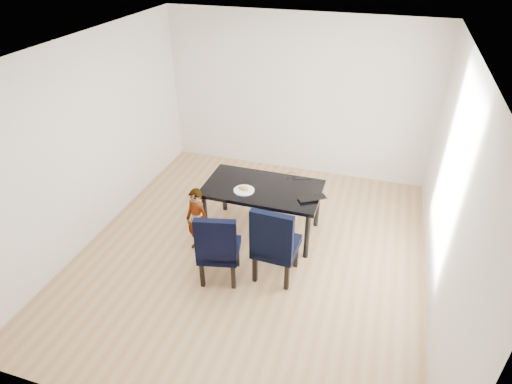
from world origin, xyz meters
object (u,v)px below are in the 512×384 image
(chair_right, at_px, (277,240))
(child, at_px, (197,221))
(laptop, at_px, (311,196))
(plate, at_px, (244,190))
(dining_table, at_px, (262,210))
(chair_left, at_px, (219,244))

(chair_right, height_order, child, chair_right)
(laptop, bearing_deg, chair_right, 39.57)
(plate, relative_size, laptop, 0.75)
(chair_right, distance_m, plate, 0.92)
(dining_table, distance_m, chair_right, 0.92)
(child, height_order, plate, child)
(plate, bearing_deg, chair_left, -91.59)
(chair_right, bearing_deg, child, 174.62)
(dining_table, distance_m, laptop, 0.79)
(plate, xyz_separation_m, laptop, (0.89, 0.11, 0.01))
(dining_table, height_order, child, child)
(dining_table, bearing_deg, laptop, -4.62)
(laptop, bearing_deg, dining_table, -35.99)
(chair_left, bearing_deg, child, 127.36)
(laptop, bearing_deg, child, -8.18)
(child, distance_m, laptop, 1.54)
(plate, height_order, laptop, laptop)
(plate, bearing_deg, chair_right, -45.11)
(chair_left, relative_size, laptop, 2.72)
(chair_right, relative_size, child, 1.13)
(plate, bearing_deg, dining_table, 38.64)
(chair_right, height_order, plate, chair_right)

